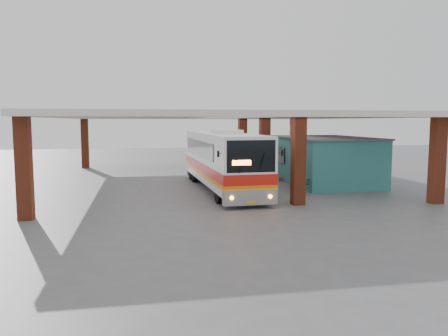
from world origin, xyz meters
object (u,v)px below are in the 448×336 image
coach_bus (222,160)px  red_chair (284,175)px  pedestrian (269,181)px  motorcycle (305,183)px

coach_bus → red_chair: size_ratio=14.54×
coach_bus → pedestrian: (2.12, -2.81, -0.99)m
red_chair → pedestrian: bearing=-107.1°
motorcycle → coach_bus: bearing=41.3°
red_chair → coach_bus: bearing=-140.4°
coach_bus → red_chair: bearing=28.9°
coach_bus → motorcycle: 5.12m
coach_bus → motorcycle: size_ratio=5.94×
coach_bus → motorcycle: (4.52, -2.05, -1.26)m
pedestrian → motorcycle: bearing=161.4°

